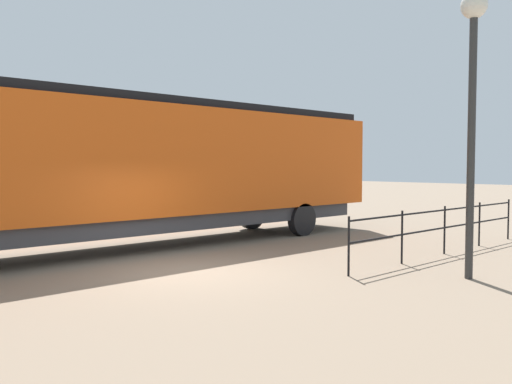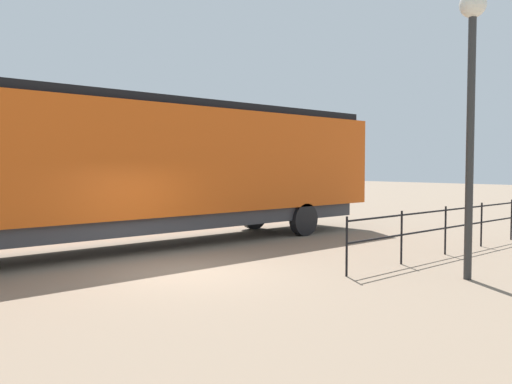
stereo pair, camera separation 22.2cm
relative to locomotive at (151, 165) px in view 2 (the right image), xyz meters
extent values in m
plane|color=#84705B|center=(3.62, -1.39, -2.40)|extent=(120.00, 120.00, 0.00)
cube|color=#D15114|center=(0.00, -0.54, 0.13)|extent=(2.86, 17.76, 3.04)
cube|color=black|center=(0.00, 7.14, -0.33)|extent=(2.74, 2.40, 2.13)
cube|color=black|center=(0.00, -0.54, 1.77)|extent=(2.57, 17.05, 0.24)
cube|color=#38383D|center=(0.00, -0.54, -1.62)|extent=(2.57, 16.34, 0.45)
cylinder|color=black|center=(-1.28, 5.14, -1.85)|extent=(0.30, 1.10, 1.10)
cylinder|color=black|center=(1.28, 5.14, -1.85)|extent=(0.30, 1.10, 1.10)
cylinder|color=#2D2D2D|center=(8.28, 2.64, 0.36)|extent=(0.16, 0.16, 5.51)
sphere|color=silver|center=(8.28, 2.64, 3.27)|extent=(0.54, 0.54, 0.54)
cube|color=black|center=(6.41, 5.17, -1.21)|extent=(0.04, 8.39, 0.04)
cube|color=black|center=(6.41, 5.17, -1.68)|extent=(0.04, 8.39, 0.04)
cylinder|color=black|center=(6.41, 0.98, -1.75)|extent=(0.05, 0.05, 1.29)
cylinder|color=black|center=(6.41, 3.08, -1.75)|extent=(0.05, 0.05, 1.29)
cylinder|color=black|center=(6.41, 5.17, -1.75)|extent=(0.05, 0.05, 1.29)
cylinder|color=black|center=(6.41, 7.27, -1.75)|extent=(0.05, 0.05, 1.29)
cylinder|color=black|center=(6.41, 9.37, -1.75)|extent=(0.05, 0.05, 1.29)
camera|label=1|loc=(13.32, -8.14, -0.01)|focal=37.06mm
camera|label=2|loc=(13.47, -7.97, -0.01)|focal=37.06mm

